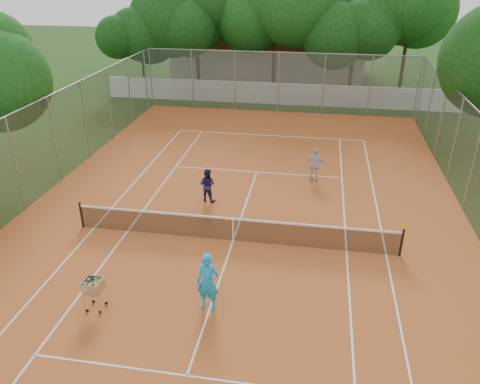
% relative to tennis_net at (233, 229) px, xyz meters
% --- Properties ---
extents(ground, '(120.00, 120.00, 0.00)m').
position_rel_tennis_net_xyz_m(ground, '(0.00, 0.00, -0.51)').
color(ground, '#19370F').
rests_on(ground, ground).
extents(court_pad, '(18.00, 34.00, 0.02)m').
position_rel_tennis_net_xyz_m(court_pad, '(0.00, 0.00, -0.50)').
color(court_pad, '#B65823').
rests_on(court_pad, ground).
extents(court_lines, '(10.98, 23.78, 0.01)m').
position_rel_tennis_net_xyz_m(court_lines, '(0.00, 0.00, -0.49)').
color(court_lines, white).
rests_on(court_lines, court_pad).
extents(tennis_net, '(11.88, 0.10, 0.98)m').
position_rel_tennis_net_xyz_m(tennis_net, '(0.00, 0.00, 0.00)').
color(tennis_net, black).
rests_on(tennis_net, court_pad).
extents(perimeter_fence, '(18.00, 34.00, 4.00)m').
position_rel_tennis_net_xyz_m(perimeter_fence, '(0.00, 0.00, 1.49)').
color(perimeter_fence, slate).
rests_on(perimeter_fence, ground).
extents(boundary_wall, '(26.00, 0.30, 1.50)m').
position_rel_tennis_net_xyz_m(boundary_wall, '(0.00, 19.00, 0.24)').
color(boundary_wall, white).
rests_on(boundary_wall, ground).
extents(clubhouse, '(16.40, 9.00, 4.40)m').
position_rel_tennis_net_xyz_m(clubhouse, '(-2.00, 29.00, 1.69)').
color(clubhouse, beige).
rests_on(clubhouse, ground).
extents(tropical_trees, '(29.00, 19.00, 10.00)m').
position_rel_tennis_net_xyz_m(tropical_trees, '(0.00, 22.00, 4.49)').
color(tropical_trees, '#0C330D').
rests_on(tropical_trees, ground).
extents(player_near, '(0.70, 0.48, 1.84)m').
position_rel_tennis_net_xyz_m(player_near, '(-0.05, -3.79, 0.43)').
color(player_near, '#1A9FDD').
rests_on(player_near, court_pad).
extents(player_far_left, '(0.83, 0.71, 1.48)m').
position_rel_tennis_net_xyz_m(player_far_left, '(-1.67, 3.03, 0.25)').
color(player_far_left, '#22194B').
rests_on(player_far_left, court_pad).
extents(player_far_right, '(1.01, 0.59, 1.63)m').
position_rel_tennis_net_xyz_m(player_far_right, '(2.79, 5.86, 0.32)').
color(player_far_right, silver).
rests_on(player_far_right, court_pad).
extents(ball_hopper, '(0.66, 0.66, 1.11)m').
position_rel_tennis_net_xyz_m(ball_hopper, '(-3.32, -4.40, 0.06)').
color(ball_hopper, '#B1B1B8').
rests_on(ball_hopper, court_pad).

